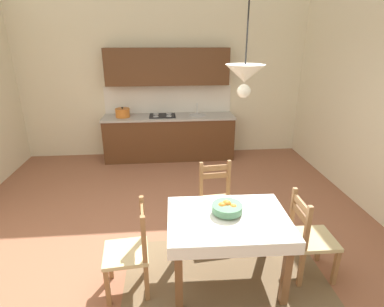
# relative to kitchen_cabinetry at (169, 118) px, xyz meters

# --- Properties ---
(ground_plane) EXTENTS (6.35, 7.13, 0.10)m
(ground_plane) POSITION_rel_kitchen_cabinetry_xyz_m (-0.07, -2.99, -0.91)
(ground_plane) COLOR #935B42
(wall_back) EXTENTS (6.35, 0.12, 4.11)m
(wall_back) POSITION_rel_kitchen_cabinetry_xyz_m (-0.07, 0.33, 1.20)
(wall_back) COLOR beige
(wall_back) RESTS_ON ground_plane
(area_rug) EXTENTS (2.10, 1.60, 0.01)m
(area_rug) POSITION_rel_kitchen_cabinetry_xyz_m (0.51, -3.69, -0.85)
(area_rug) COLOR brown
(area_rug) RESTS_ON ground_plane
(kitchen_cabinetry) EXTENTS (2.64, 0.63, 2.20)m
(kitchen_cabinetry) POSITION_rel_kitchen_cabinetry_xyz_m (0.00, 0.00, 0.00)
(kitchen_cabinetry) COLOR #56331C
(kitchen_cabinetry) RESTS_ON ground_plane
(dining_table) EXTENTS (1.19, 0.90, 0.75)m
(dining_table) POSITION_rel_kitchen_cabinetry_xyz_m (0.51, -3.59, -0.25)
(dining_table) COLOR brown
(dining_table) RESTS_ON ground_plane
(dining_chair_tv_side) EXTENTS (0.46, 0.46, 0.93)m
(dining_chair_tv_side) POSITION_rel_kitchen_cabinetry_xyz_m (-0.45, -3.62, -0.41)
(dining_chair_tv_side) COLOR #D1BC89
(dining_chair_tv_side) RESTS_ON ground_plane
(dining_chair_kitchen_side) EXTENTS (0.46, 0.46, 0.93)m
(dining_chair_kitchen_side) POSITION_rel_kitchen_cabinetry_xyz_m (0.55, -2.74, -0.41)
(dining_chair_kitchen_side) COLOR #D1BC89
(dining_chair_kitchen_side) RESTS_ON ground_plane
(dining_chair_window_side) EXTENTS (0.43, 0.43, 0.93)m
(dining_chair_window_side) POSITION_rel_kitchen_cabinetry_xyz_m (1.37, -3.57, -0.41)
(dining_chair_window_side) COLOR #D1BC89
(dining_chair_window_side) RESTS_ON ground_plane
(fruit_bowl) EXTENTS (0.30, 0.30, 0.12)m
(fruit_bowl) POSITION_rel_kitchen_cabinetry_xyz_m (0.51, -3.52, -0.04)
(fruit_bowl) COLOR #4C7F5B
(fruit_bowl) RESTS_ON dining_table
(pendant_lamp) EXTENTS (0.32, 0.32, 0.80)m
(pendant_lamp) POSITION_rel_kitchen_cabinetry_xyz_m (0.58, -3.62, 1.24)
(pendant_lamp) COLOR black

